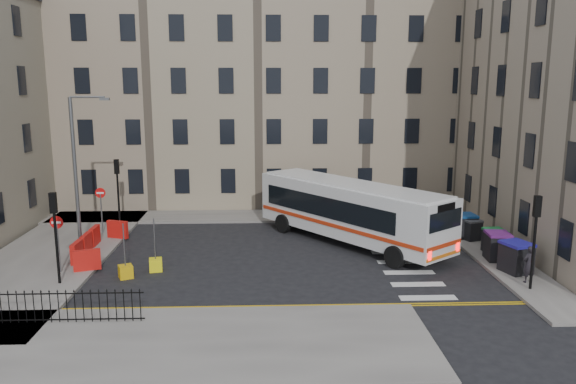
{
  "coord_description": "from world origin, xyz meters",
  "views": [
    {
      "loc": [
        -2.76,
        -28.06,
        8.95
      ],
      "look_at": [
        -1.6,
        2.07,
        3.0
      ],
      "focal_mm": 35.0,
      "sensor_mm": 36.0,
      "label": 1
    }
  ],
  "objects": [
    {
      "name": "traffic_light_east",
      "position": [
        8.6,
        -5.5,
        2.87
      ],
      "size": [
        0.28,
        0.22,
        4.1
      ],
      "color": "black",
      "rests_on": "pavement_east"
    },
    {
      "name": "no_entry_north",
      "position": [
        -12.5,
        4.5,
        2.08
      ],
      "size": [
        0.6,
        0.08,
        3.0
      ],
      "color": "#595B5E",
      "rests_on": "pavement_west"
    },
    {
      "name": "no_entry_south",
      "position": [
        -12.5,
        -2.5,
        2.08
      ],
      "size": [
        0.6,
        0.08,
        3.0
      ],
      "color": "#595B5E",
      "rests_on": "pavement_west"
    },
    {
      "name": "bollard_yellow",
      "position": [
        -9.32,
        -3.03,
        0.3
      ],
      "size": [
        0.79,
        0.79,
        0.6
      ],
      "primitive_type": "cube",
      "rotation": [
        0.0,
        0.0,
        0.42
      ],
      "color": "gold",
      "rests_on": "ground"
    },
    {
      "name": "wheelie_bin_d",
      "position": [
        8.78,
        2.27,
        0.73
      ],
      "size": [
        1.2,
        1.29,
        1.16
      ],
      "rotation": [
        0.0,
        0.0,
        0.33
      ],
      "color": "black",
      "rests_on": "pavement_east"
    },
    {
      "name": "traffic_light_sw",
      "position": [
        -12.0,
        -4.0,
        2.87
      ],
      "size": [
        0.28,
        0.22,
        4.1
      ],
      "color": "black",
      "rests_on": "pavement_west"
    },
    {
      "name": "pavement_sw",
      "position": [
        -7.0,
        -10.0,
        0.07
      ],
      "size": [
        20.0,
        6.0,
        0.15
      ],
      "primitive_type": "cube",
      "color": "slate",
      "rests_on": "ground"
    },
    {
      "name": "iron_railings",
      "position": [
        -11.25,
        -8.2,
        0.75
      ],
      "size": [
        7.8,
        0.04,
        1.2
      ],
      "color": "black",
      "rests_on": "pavement_sw"
    },
    {
      "name": "pavement_north",
      "position": [
        -6.0,
        8.6,
        0.07
      ],
      "size": [
        36.0,
        3.2,
        0.15
      ],
      "primitive_type": "cube",
      "color": "slate",
      "rests_on": "ground"
    },
    {
      "name": "pedestrian",
      "position": [
        8.85,
        -4.71,
        0.99
      ],
      "size": [
        0.7,
        0.56,
        1.68
      ],
      "primitive_type": "imported",
      "rotation": [
        0.0,
        0.0,
        3.43
      ],
      "color": "black",
      "rests_on": "pavement_east"
    },
    {
      "name": "roadworks_barriers",
      "position": [
        -11.84,
        0.5,
        0.65
      ],
      "size": [
        1.66,
        6.26,
        1.0
      ],
      "color": "red",
      "rests_on": "pavement_west"
    },
    {
      "name": "wheelie_bin_a",
      "position": [
        8.89,
        -3.33,
        0.88
      ],
      "size": [
        1.5,
        1.61,
        1.45
      ],
      "rotation": [
        0.0,
        0.0,
        0.33
      ],
      "color": "black",
      "rests_on": "pavement_east"
    },
    {
      "name": "wheelie_bin_c",
      "position": [
        9.1,
        -0.32,
        0.78
      ],
      "size": [
        1.08,
        1.22,
        1.26
      ],
      "rotation": [
        0.0,
        0.0,
        0.09
      ],
      "color": "black",
      "rests_on": "pavement_east"
    },
    {
      "name": "pavement_west",
      "position": [
        -14.0,
        1.0,
        0.07
      ],
      "size": [
        6.0,
        22.0,
        0.15
      ],
      "primitive_type": "cube",
      "color": "slate",
      "rests_on": "ground"
    },
    {
      "name": "wheelie_bin_b",
      "position": [
        8.77,
        -1.46,
        0.86
      ],
      "size": [
        1.21,
        1.37,
        1.41
      ],
      "rotation": [
        0.0,
        0.0,
        -0.09
      ],
      "color": "black",
      "rests_on": "pavement_east"
    },
    {
      "name": "streetlamp",
      "position": [
        -13.0,
        2.0,
        4.34
      ],
      "size": [
        0.5,
        0.22,
        8.14
      ],
      "color": "#595B5E",
      "rests_on": "pavement_west"
    },
    {
      "name": "bollard_chevron",
      "position": [
        -8.12,
        -2.09,
        0.3
      ],
      "size": [
        0.71,
        0.71,
        0.6
      ],
      "primitive_type": "cube",
      "rotation": [
        0.0,
        0.0,
        0.2
      ],
      "color": "yellow",
      "rests_on": "ground"
    },
    {
      "name": "bus",
      "position": [
        1.86,
        2.21,
        1.95
      ],
      "size": [
        9.8,
        11.53,
        3.38
      ],
      "rotation": [
        0.0,
        0.0,
        0.66
      ],
      "color": "silver",
      "rests_on": "ground"
    },
    {
      "name": "ground",
      "position": [
        0.0,
        0.0,
        0.0
      ],
      "size": [
        120.0,
        120.0,
        0.0
      ],
      "primitive_type": "plane",
      "color": "black",
      "rests_on": "ground"
    },
    {
      "name": "traffic_light_nw",
      "position": [
        -12.0,
        6.5,
        2.87
      ],
      "size": [
        0.28,
        0.22,
        4.1
      ],
      "color": "black",
      "rests_on": "pavement_west"
    },
    {
      "name": "pavement_east",
      "position": [
        9.0,
        4.0,
        0.07
      ],
      "size": [
        2.4,
        26.0,
        0.15
      ],
      "primitive_type": "cube",
      "color": "slate",
      "rests_on": "ground"
    },
    {
      "name": "terrace_north",
      "position": [
        -7.0,
        15.5,
        8.62
      ],
      "size": [
        38.3,
        10.8,
        17.2
      ],
      "color": "gray",
      "rests_on": "ground"
    },
    {
      "name": "wheelie_bin_e",
      "position": [
        8.64,
        2.75,
        0.83
      ],
      "size": [
        1.16,
        1.3,
        1.35
      ],
      "rotation": [
        0.0,
        0.0,
        0.08
      ],
      "color": "black",
      "rests_on": "pavement_east"
    }
  ]
}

